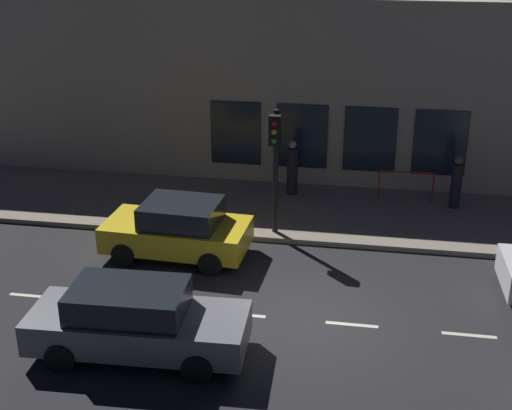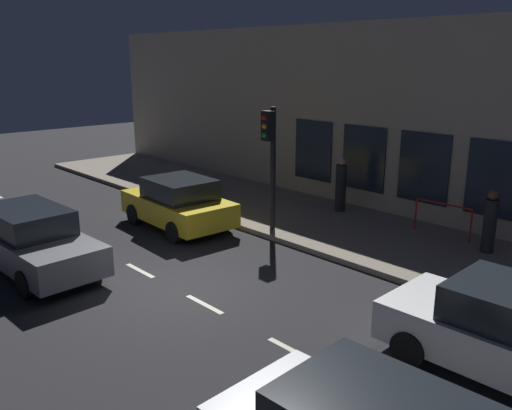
% 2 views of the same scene
% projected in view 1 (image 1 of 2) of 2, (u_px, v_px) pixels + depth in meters
% --- Properties ---
extents(ground_plane, '(60.00, 60.00, 0.00)m').
position_uv_depth(ground_plane, '(308.00, 321.00, 16.34)').
color(ground_plane, '#232326').
extents(sidewalk, '(4.50, 32.00, 0.15)m').
position_uv_depth(sidewalk, '(329.00, 213.00, 22.01)').
color(sidewalk, gray).
rests_on(sidewalk, ground).
extents(building_facade, '(0.65, 32.00, 6.26)m').
position_uv_depth(building_facade, '(338.00, 97.00, 23.16)').
color(building_facade, '#B2A893').
rests_on(building_facade, ground).
extents(lane_centre_line, '(0.12, 27.20, 0.01)m').
position_uv_depth(lane_centre_line, '(352.00, 325.00, 16.19)').
color(lane_centre_line, beige).
rests_on(lane_centre_line, ground).
extents(traffic_light, '(0.50, 0.32, 3.63)m').
position_uv_depth(traffic_light, '(275.00, 153.00, 19.55)').
color(traffic_light, black).
rests_on(traffic_light, sidewalk).
extents(parked_car_0, '(1.98, 4.66, 1.58)m').
position_uv_depth(parked_car_0, '(136.00, 321.00, 14.86)').
color(parked_car_0, slate).
rests_on(parked_car_0, ground).
extents(parked_car_2, '(2.14, 3.96, 1.58)m').
position_uv_depth(parked_car_2, '(178.00, 229.00, 19.16)').
color(parked_car_2, gold).
rests_on(parked_car_2, ground).
extents(pedestrian_0, '(0.43, 0.43, 1.69)m').
position_uv_depth(pedestrian_0, '(456.00, 183.00, 21.95)').
color(pedestrian_0, '#232328').
rests_on(pedestrian_0, sidewalk).
extents(pedestrian_1, '(0.50, 0.50, 1.80)m').
position_uv_depth(pedestrian_1, '(292.00, 169.00, 23.04)').
color(pedestrian_1, '#232328').
rests_on(pedestrian_1, sidewalk).
extents(red_railing, '(0.05, 1.75, 0.97)m').
position_uv_depth(red_railing, '(406.00, 179.00, 22.55)').
color(red_railing, red).
rests_on(red_railing, sidewalk).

